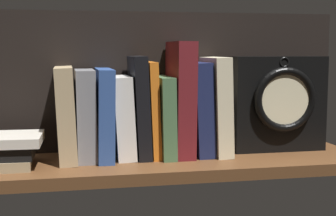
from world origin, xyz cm
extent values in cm
cube|color=brown|center=(0.00, 0.00, -1.25)|extent=(95.83, 24.91, 2.50)
cube|color=black|center=(0.00, 11.86, 16.31)|extent=(95.83, 1.20, 32.62)
cube|color=tan|center=(-17.90, 3.34, 10.05)|extent=(4.49, 15.70, 20.23)
cube|color=gray|center=(-13.71, 3.34, 9.74)|extent=(4.18, 13.73, 19.51)
cube|color=#2D4C8E|center=(-9.70, 3.34, 9.82)|extent=(3.75, 15.84, 19.70)
cube|color=silver|center=(-5.69, 3.34, 9.00)|extent=(4.89, 12.23, 18.17)
cube|color=black|center=(-1.92, 3.34, 11.19)|extent=(3.85, 12.87, 22.48)
cube|color=orange|center=(0.78, 3.34, 10.56)|extent=(2.71, 12.27, 21.18)
cube|color=#476B44|center=(3.53, 3.34, 8.93)|extent=(3.34, 14.87, 17.91)
cube|color=maroon|center=(7.41, 3.34, 12.78)|extent=(4.42, 14.30, 25.59)
cube|color=#192147|center=(11.72, 3.34, 10.45)|extent=(4.80, 12.83, 21.05)
cube|color=beige|center=(15.74, 3.34, 11.03)|extent=(4.38, 14.56, 22.18)
cube|color=black|center=(31.15, 3.24, 11.12)|extent=(22.23, 4.68, 22.23)
torus|color=black|center=(31.15, 0.49, 12.45)|extent=(14.93, 1.83, 14.93)
cylinder|color=beige|center=(31.15, 0.49, 12.45)|extent=(12.05, 0.60, 12.05)
cube|color=black|center=(29.77, -0.01, 11.93)|extent=(2.87, 0.30, 1.31)
cube|color=black|center=(30.80, -0.01, 10.11)|extent=(0.99, 0.30, 4.71)
torus|color=black|center=(31.15, 0.89, 20.91)|extent=(2.44, 0.44, 2.44)
camera|label=1|loc=(-17.74, -104.89, 23.81)|focal=53.12mm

